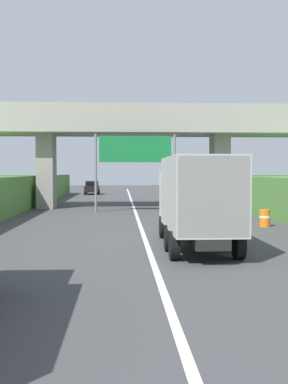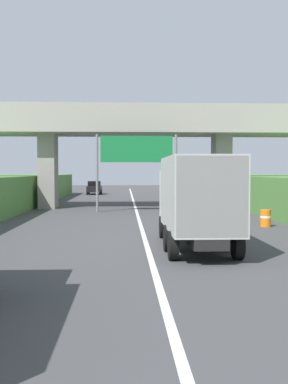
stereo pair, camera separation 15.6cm
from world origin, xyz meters
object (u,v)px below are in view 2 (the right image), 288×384
Objects in this scene: overhead_highway_sign at (137,154)px; car_black at (94,188)px; truck_white at (195,197)px; construction_barrel_3 at (266,218)px.

car_black is at bearing 100.30° from overhead_highway_sign.
truck_white is 8.11× the size of construction_barrel_3.
truck_white is 8.31m from construction_barrel_3.
car_black is at bearing 98.87° from truck_white.
construction_barrel_3 is (6.58, -9.22, -3.70)m from overhead_highway_sign.
truck_white reaches higher than construction_barrel_3.
construction_barrel_3 is (4.79, 6.63, -1.47)m from truck_white.
construction_barrel_3 is at bearing -54.47° from overhead_highway_sign.
truck_white is 1.78× the size of car_black.
overhead_highway_sign is 16.10m from truck_white.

